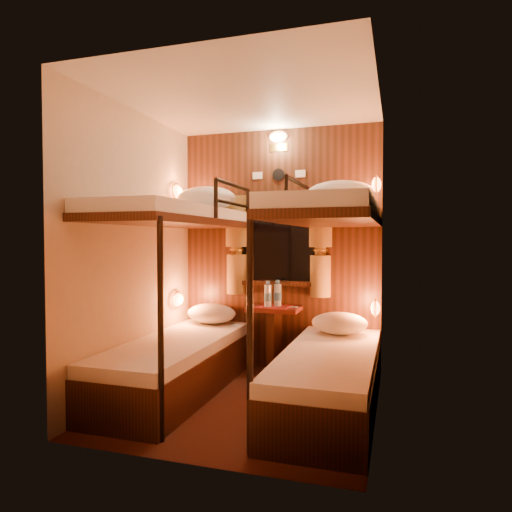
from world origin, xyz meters
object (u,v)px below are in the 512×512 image
(bunk_left, at_px, (177,327))
(bottle_left, at_px, (268,296))
(bunk_right, at_px, (329,336))
(bottle_right, at_px, (278,295))
(table, at_px, (274,331))

(bunk_left, xyz_separation_m, bottle_left, (0.59, 0.75, 0.20))
(bunk_right, distance_m, bottle_right, 1.04)
(bunk_left, xyz_separation_m, table, (0.65, 0.78, -0.14))
(bunk_left, height_order, bunk_right, same)
(bunk_right, xyz_separation_m, bottle_left, (-0.70, 0.75, 0.20))
(table, xyz_separation_m, bottle_left, (-0.05, -0.03, 0.34))
(bottle_right, bearing_deg, table, -130.99)
(table, bearing_deg, bottle_left, -149.29)
(bunk_left, relative_size, bottle_right, 7.34)
(bunk_left, relative_size, bottle_left, 7.50)
(bottle_left, bearing_deg, table, 30.71)
(bunk_left, bearing_deg, bottle_left, 51.61)
(bunk_left, relative_size, bunk_right, 1.00)
(bunk_right, relative_size, bottle_right, 7.34)
(bottle_right, bearing_deg, bunk_left, -129.72)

